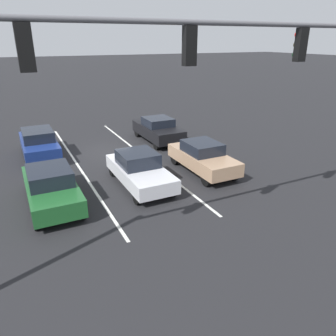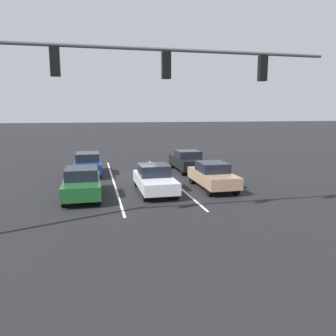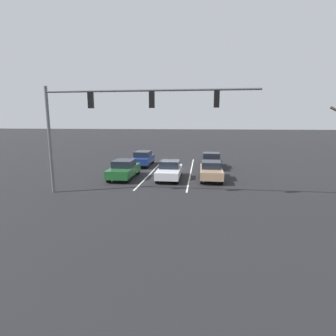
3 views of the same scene
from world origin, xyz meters
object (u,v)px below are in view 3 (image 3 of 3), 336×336
at_px(car_black_leftlane_second, 211,160).
at_px(traffic_signal_gantry, 114,112).
at_px(car_tan_leftlane_front, 211,170).
at_px(car_navy_rightlane_second, 143,158).
at_px(car_silver_midlane_front, 170,170).
at_px(car_darkgreen_rightlane_front, 124,169).

relative_size(car_black_leftlane_second, traffic_signal_gantry, 0.32).
relative_size(car_tan_leftlane_front, traffic_signal_gantry, 0.32).
bearing_deg(car_navy_rightlane_second, car_silver_midlane_front, 120.85).
xyz_separation_m(car_black_leftlane_second, traffic_signal_gantry, (6.39, 10.77, 4.48)).
distance_m(car_tan_leftlane_front, car_black_leftlane_second, 5.66).
xyz_separation_m(car_darkgreen_rightlane_front, car_navy_rightlane_second, (-0.22, -6.14, 0.04)).
bearing_deg(car_silver_midlane_front, car_darkgreen_rightlane_front, 3.11).
relative_size(car_darkgreen_rightlane_front, traffic_signal_gantry, 0.34).
distance_m(car_black_leftlane_second, traffic_signal_gantry, 13.30).
xyz_separation_m(car_navy_rightlane_second, traffic_signal_gantry, (-0.71, 10.94, 4.45)).
bearing_deg(car_tan_leftlane_front, car_black_leftlane_second, -92.10).
height_order(car_silver_midlane_front, car_navy_rightlane_second, car_navy_rightlane_second).
bearing_deg(car_black_leftlane_second, traffic_signal_gantry, 59.34).
relative_size(car_silver_midlane_front, traffic_signal_gantry, 0.33).
height_order(car_tan_leftlane_front, car_black_leftlane_second, car_black_leftlane_second).
xyz_separation_m(car_silver_midlane_front, car_darkgreen_rightlane_front, (3.77, 0.20, 0.03)).
xyz_separation_m(car_silver_midlane_front, traffic_signal_gantry, (2.83, 5.01, 4.52)).
height_order(car_darkgreen_rightlane_front, car_navy_rightlane_second, car_navy_rightlane_second).
height_order(car_tan_leftlane_front, car_navy_rightlane_second, car_navy_rightlane_second).
bearing_deg(car_tan_leftlane_front, car_darkgreen_rightlane_front, 2.51).
bearing_deg(car_navy_rightlane_second, car_tan_leftlane_front, 139.79).
bearing_deg(car_silver_midlane_front, traffic_signal_gantry, 60.53).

